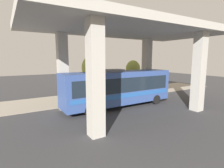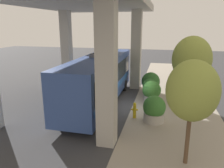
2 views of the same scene
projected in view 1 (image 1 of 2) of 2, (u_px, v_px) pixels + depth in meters
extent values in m
plane|color=#38383A|center=(108.00, 101.00, 20.23)|extent=(80.00, 80.00, 0.00)
cube|color=gray|center=(97.00, 96.00, 22.76)|extent=(6.00, 40.00, 0.02)
cube|color=#ADA89E|center=(63.00, 72.00, 16.55)|extent=(0.90, 0.90, 7.26)
cube|color=#ADA89E|center=(147.00, 69.00, 22.02)|extent=(0.90, 0.90, 7.26)
cube|color=#ADA89E|center=(95.00, 79.00, 10.64)|extent=(0.90, 0.90, 7.26)
cube|color=#ADA89E|center=(199.00, 72.00, 16.11)|extent=(0.90, 0.90, 7.26)
cube|color=#ADA89E|center=(131.00, 29.00, 15.76)|extent=(9.40, 18.59, 0.60)
cube|color=#334C8C|center=(119.00, 87.00, 17.60)|extent=(2.68, 11.53, 3.15)
cube|color=#19232D|center=(119.00, 83.00, 17.54)|extent=(2.72, 10.61, 1.39)
cube|color=#2659A5|center=(119.00, 93.00, 17.69)|extent=(2.72, 10.95, 0.38)
cube|color=slate|center=(109.00, 71.00, 16.76)|extent=(1.34, 2.88, 0.24)
cylinder|color=black|center=(141.00, 95.00, 20.97)|extent=(0.28, 1.00, 1.00)
cylinder|color=black|center=(156.00, 99.00, 18.84)|extent=(0.28, 1.00, 1.00)
cylinder|color=black|center=(79.00, 104.00, 16.95)|extent=(0.28, 1.00, 1.00)
cylinder|color=black|center=(90.00, 111.00, 14.82)|extent=(0.28, 1.00, 1.00)
cylinder|color=gold|center=(120.00, 95.00, 21.49)|extent=(0.22, 0.22, 0.91)
sphere|color=gold|center=(120.00, 91.00, 21.41)|extent=(0.21, 0.21, 0.21)
cylinder|color=gold|center=(119.00, 93.00, 21.61)|extent=(0.13, 0.10, 0.10)
cylinder|color=gold|center=(120.00, 94.00, 21.33)|extent=(0.13, 0.10, 0.10)
cylinder|color=#ADA89E|center=(71.00, 101.00, 18.96)|extent=(1.21, 1.21, 0.59)
sphere|color=#2D6028|center=(71.00, 94.00, 18.86)|extent=(1.63, 1.63, 1.63)
sphere|color=#993F8C|center=(70.00, 97.00, 18.70)|extent=(0.43, 0.43, 0.43)
cylinder|color=#ADA89E|center=(116.00, 94.00, 22.71)|extent=(1.29, 1.29, 0.61)
sphere|color=#38722D|center=(116.00, 89.00, 22.61)|extent=(1.41, 1.41, 1.41)
sphere|color=orange|center=(116.00, 91.00, 22.44)|extent=(0.45, 0.45, 0.45)
cylinder|color=#ADA89E|center=(85.00, 99.00, 19.79)|extent=(0.99, 0.99, 0.76)
sphere|color=#2D6028|center=(85.00, 93.00, 19.69)|extent=(1.15, 1.15, 1.15)
sphere|color=#993F8C|center=(84.00, 94.00, 19.56)|extent=(0.35, 0.35, 0.35)
cylinder|color=#ADA89E|center=(95.00, 97.00, 20.72)|extent=(1.11, 1.11, 0.74)
sphere|color=#38722D|center=(95.00, 91.00, 20.61)|extent=(1.41, 1.41, 1.41)
sphere|color=#BF334C|center=(94.00, 93.00, 20.47)|extent=(0.39, 0.39, 0.39)
cylinder|color=brown|center=(92.00, 85.00, 23.17)|extent=(0.14, 0.14, 2.92)
ellipsoid|color=olive|center=(92.00, 68.00, 22.84)|extent=(2.58, 2.58, 3.10)
cylinder|color=brown|center=(133.00, 82.00, 25.99)|extent=(0.18, 0.18, 2.72)
ellipsoid|color=olive|center=(133.00, 69.00, 25.70)|extent=(2.12, 2.12, 2.55)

